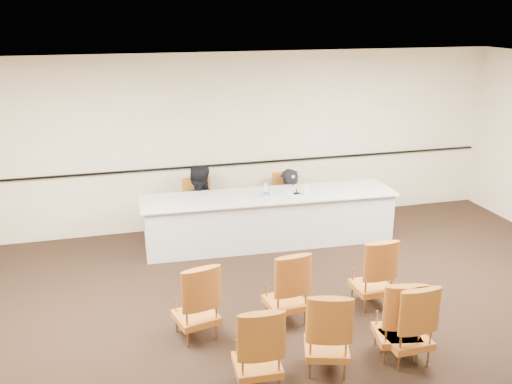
# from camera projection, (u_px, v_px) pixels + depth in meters

# --- Properties ---
(floor) EXTENTS (10.00, 10.00, 0.00)m
(floor) POSITION_uv_depth(u_px,v_px,m) (300.00, 344.00, 6.56)
(floor) COLOR black
(floor) RESTS_ON ground
(ceiling) EXTENTS (10.00, 10.00, 0.00)m
(ceiling) POSITION_uv_depth(u_px,v_px,m) (307.00, 81.00, 5.63)
(ceiling) COLOR white
(ceiling) RESTS_ON ground
(wall_back) EXTENTS (10.00, 0.04, 3.00)m
(wall_back) POSITION_uv_depth(u_px,v_px,m) (224.00, 141.00, 9.77)
(wall_back) COLOR beige
(wall_back) RESTS_ON ground
(wall_rail) EXTENTS (9.80, 0.04, 0.03)m
(wall_rail) POSITION_uv_depth(u_px,v_px,m) (225.00, 165.00, 9.85)
(wall_rail) COLOR black
(wall_rail) RESTS_ON wall_back
(panel_table) EXTENTS (4.15, 1.12, 0.82)m
(panel_table) POSITION_uv_depth(u_px,v_px,m) (269.00, 219.00, 9.27)
(panel_table) COLOR silver
(panel_table) RESTS_ON ground
(panelist_main) EXTENTS (0.61, 0.42, 1.62)m
(panelist_main) POSITION_uv_depth(u_px,v_px,m) (288.00, 213.00, 9.97)
(panelist_main) COLOR black
(panelist_main) RESTS_ON ground
(panelist_main_chair) EXTENTS (0.52, 0.52, 0.95)m
(panelist_main_chair) POSITION_uv_depth(u_px,v_px,m) (288.00, 202.00, 9.90)
(panelist_main_chair) COLOR #AE6B1F
(panelist_main_chair) RESTS_ON ground
(panelist_second) EXTENTS (0.94, 0.81, 1.65)m
(panelist_second) POSITION_uv_depth(u_px,v_px,m) (199.00, 212.00, 9.60)
(panelist_second) COLOR black
(panelist_second) RESTS_ON ground
(panelist_second_chair) EXTENTS (0.52, 0.52, 0.95)m
(panelist_second_chair) POSITION_uv_depth(u_px,v_px,m) (198.00, 208.00, 9.57)
(panelist_second_chair) COLOR #AE6B1F
(panelist_second_chair) RESTS_ON ground
(papers) EXTENTS (0.32, 0.25, 0.00)m
(papers) POSITION_uv_depth(u_px,v_px,m) (295.00, 193.00, 9.24)
(papers) COLOR silver
(papers) RESTS_ON panel_table
(microphone) EXTENTS (0.11, 0.21, 0.28)m
(microphone) POSITION_uv_depth(u_px,v_px,m) (297.00, 186.00, 9.14)
(microphone) COLOR black
(microphone) RESTS_ON panel_table
(water_bottle) EXTENTS (0.08, 0.08, 0.24)m
(water_bottle) POSITION_uv_depth(u_px,v_px,m) (266.00, 190.00, 9.01)
(water_bottle) COLOR teal
(water_bottle) RESTS_ON panel_table
(drinking_glass) EXTENTS (0.08, 0.08, 0.10)m
(drinking_glass) POSITION_uv_depth(u_px,v_px,m) (270.00, 192.00, 9.11)
(drinking_glass) COLOR silver
(drinking_glass) RESTS_ON panel_table
(coffee_cup) EXTENTS (0.12, 0.12, 0.15)m
(coffee_cup) POSITION_uv_depth(u_px,v_px,m) (306.00, 190.00, 9.13)
(coffee_cup) COLOR silver
(coffee_cup) RESTS_ON panel_table
(aud_chair_front_left) EXTENTS (0.60, 0.60, 0.95)m
(aud_chair_front_left) POSITION_uv_depth(u_px,v_px,m) (195.00, 300.00, 6.59)
(aud_chair_front_left) COLOR #AE6B1F
(aud_chair_front_left) RESTS_ON ground
(aud_chair_front_mid) EXTENTS (0.55, 0.55, 0.95)m
(aud_chair_front_mid) POSITION_uv_depth(u_px,v_px,m) (286.00, 286.00, 6.91)
(aud_chair_front_mid) COLOR #AE6B1F
(aud_chair_front_mid) RESTS_ON ground
(aud_chair_front_right) EXTENTS (0.51, 0.51, 0.95)m
(aud_chair_front_right) POSITION_uv_depth(u_px,v_px,m) (372.00, 271.00, 7.30)
(aud_chair_front_right) COLOR #AE6B1F
(aud_chair_front_right) RESTS_ON ground
(aud_chair_back_left) EXTENTS (0.53, 0.53, 0.95)m
(aud_chair_back_left) POSITION_uv_depth(u_px,v_px,m) (257.00, 346.00, 5.69)
(aud_chair_back_left) COLOR #AE6B1F
(aud_chair_back_left) RESTS_ON ground
(aud_chair_back_mid) EXTENTS (0.63, 0.63, 0.95)m
(aud_chair_back_mid) POSITION_uv_depth(u_px,v_px,m) (327.00, 330.00, 5.97)
(aud_chair_back_mid) COLOR #AE6B1F
(aud_chair_back_mid) RESTS_ON ground
(aud_chair_back_right) EXTENTS (0.59, 0.59, 0.95)m
(aud_chair_back_right) POSITION_uv_depth(u_px,v_px,m) (398.00, 317.00, 6.22)
(aud_chair_back_right) COLOR #AE6B1F
(aud_chair_back_right) RESTS_ON ground
(aud_chair_extra) EXTENTS (0.52, 0.52, 0.95)m
(aud_chair_extra) POSITION_uv_depth(u_px,v_px,m) (407.00, 321.00, 6.14)
(aud_chair_extra) COLOR #AE6B1F
(aud_chair_extra) RESTS_ON ground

